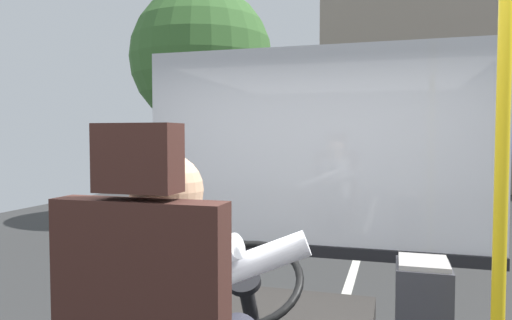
# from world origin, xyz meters

# --- Properties ---
(ground) EXTENTS (18.00, 44.00, 0.06)m
(ground) POSITION_xyz_m (0.00, 8.80, -0.02)
(ground) COLOR #303030
(bus_driver) EXTENTS (0.77, 0.57, 0.78)m
(bus_driver) POSITION_xyz_m (-0.09, -0.37, 1.39)
(bus_driver) COLOR #282833
(bus_driver) RESTS_ON driver_seat
(handrail_pole) EXTENTS (0.04, 0.04, 2.23)m
(handrail_pole) POSITION_xyz_m (0.89, 0.03, 1.74)
(handrail_pole) COLOR gold
(handrail_pole) RESTS_ON bus_floor
(windshield_panel) EXTENTS (2.50, 0.08, 1.48)m
(windshield_panel) POSITION_xyz_m (0.00, 1.62, 1.67)
(windshield_panel) COLOR silver
(street_tree) EXTENTS (3.32, 3.32, 5.44)m
(street_tree) POSITION_xyz_m (-3.86, 8.78, 3.76)
(street_tree) COLOR #4C3828
(street_tree) RESTS_ON ground
(shop_building) EXTENTS (13.32, 5.32, 7.31)m
(shop_building) POSITION_xyz_m (4.55, 18.12, 3.65)
(shop_building) COLOR gray
(shop_building) RESTS_ON ground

